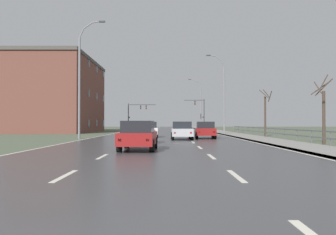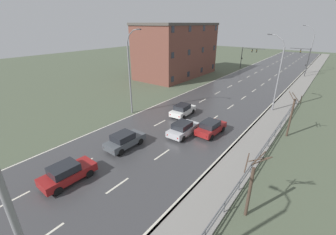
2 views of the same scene
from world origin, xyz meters
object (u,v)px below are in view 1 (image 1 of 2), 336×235
Objects in this scene: street_lamp_left_bank at (81,81)px; car_far_right at (205,130)px; traffic_signal_right at (201,110)px; car_mid_centre at (182,130)px; car_far_left at (138,135)px; traffic_signal_left at (136,111)px; brick_building at (61,96)px; street_lamp_midground at (223,95)px; street_lamp_distant at (200,105)px; car_near_right at (149,129)px; car_distant at (141,132)px.

street_lamp_left_bank is 2.59× the size of car_far_right.
street_lamp_left_bank is 1.70× the size of traffic_signal_right.
car_mid_centre and car_far_left have the same top height.
traffic_signal_left is 0.29× the size of brick_building.
car_mid_centre is (8.03, -42.93, -3.08)m from traffic_signal_left.
car_mid_centre is (-5.78, -13.74, -4.17)m from street_lamp_midground.
brick_building is (-10.09, -18.39, 1.86)m from traffic_signal_left.
street_lamp_midground is at bearing -89.50° from traffic_signal_right.
street_lamp_distant is 45.90m from street_lamp_left_bank.
car_near_right is at bearing 92.87° from car_far_left.
traffic_signal_left is 1.40× the size of car_far_right.
car_distant is (4.90, -48.56, -3.08)m from traffic_signal_left.
street_lamp_left_bank reaches higher than street_lamp_midground.
street_lamp_midground is 2.45× the size of car_far_left.
car_near_right is at bearing 90.87° from car_distant.
street_lamp_distant is at bearing 7.54° from traffic_signal_left.
traffic_signal_left is at bearing 96.55° from car_distant.
brick_building is (-20.39, 22.44, 4.93)m from car_far_right.
traffic_signal_left is at bearing 88.49° from street_lamp_left_bank.
car_mid_centre is at bearing -58.92° from car_near_right.
car_far_left is at bearing -98.54° from street_lamp_distant.
street_lamp_midground is at bearing 75.91° from car_far_right.
car_mid_centre and car_near_right have the same top height.
street_lamp_left_bank is 2.62× the size of car_distant.
car_far_right is (5.41, -2.57, 0.00)m from car_near_right.
traffic_signal_left is 1.42× the size of car_distant.
street_lamp_distant is at bearing 90.07° from street_lamp_midground.
traffic_signal_left reaches higher than car_far_left.
traffic_signal_right is 1.55× the size of car_mid_centre.
brick_building reaches higher than traffic_signal_right.
traffic_signal_right is 53.61m from car_far_left.
street_lamp_distant is at bearing 82.19° from car_mid_centre.
car_near_right is 0.21× the size of brick_building.
street_lamp_midground is at bearing -24.33° from brick_building.
car_far_left is 39.80m from brick_building.
street_lamp_midground is 31.02m from street_lamp_distant.
brick_building reaches higher than car_far_left.
car_near_right is at bearing -134.53° from street_lamp_midground.
car_far_right is at bearing 71.70° from car_far_left.
street_lamp_left_bank is 2.63× the size of car_mid_centre.
traffic_signal_left is at bearing 97.04° from car_far_left.
car_mid_centre and car_far_right have the same top height.
traffic_signal_right is at bearing 69.72° from street_lamp_left_bank.
street_lamp_midground is at bearing 73.09° from car_far_left.
car_far_left and car_near_right have the same top height.
car_far_left is (-8.50, -56.60, -4.54)m from street_lamp_distant.
street_lamp_distant is 1.73× the size of traffic_signal_right.
car_mid_centre is (-5.74, -44.76, -4.54)m from street_lamp_distant.
car_far_left is 16.52m from car_near_right.
traffic_signal_left is 1.43× the size of car_mid_centre.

